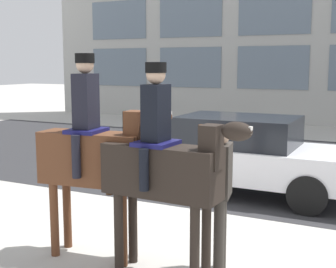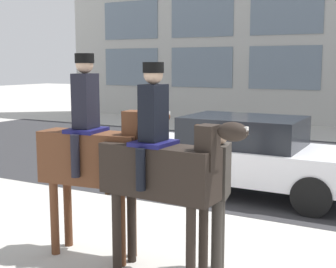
{
  "view_description": "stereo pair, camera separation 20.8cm",
  "coord_description": "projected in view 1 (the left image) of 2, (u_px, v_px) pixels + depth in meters",
  "views": [
    {
      "loc": [
        2.97,
        -6.66,
        2.47
      ],
      "look_at": [
        0.25,
        -1.17,
        1.56
      ],
      "focal_mm": 50.0,
      "sensor_mm": 36.0,
      "label": 1
    },
    {
      "loc": [
        3.16,
        -6.56,
        2.47
      ],
      "look_at": [
        0.25,
        -1.17,
        1.56
      ],
      "focal_mm": 50.0,
      "sensor_mm": 36.0,
      "label": 2
    }
  ],
  "objects": [
    {
      "name": "road_surface",
      "position": [
        264.0,
        163.0,
        11.77
      ],
      "size": [
        25.53,
        8.5,
        0.01
      ],
      "color": "#2D2D30",
      "rests_on": "ground_plane"
    },
    {
      "name": "mounted_horse_companion",
      "position": [
        164.0,
        166.0,
        5.33
      ],
      "size": [
        1.85,
        0.65,
        2.5
      ],
      "rotation": [
        0.0,
        0.0,
        -0.04
      ],
      "color": "black",
      "rests_on": "ground_plane"
    },
    {
      "name": "pedestrian_bystander",
      "position": [
        220.0,
        187.0,
        5.51
      ],
      "size": [
        0.81,
        0.55,
        1.75
      ],
      "rotation": [
        0.0,
        0.0,
        -2.95
      ],
      "color": "#332D28",
      "rests_on": "ground_plane"
    },
    {
      "name": "street_car_near_lane",
      "position": [
        242.0,
        154.0,
        8.94
      ],
      "size": [
        4.36,
        1.79,
        1.49
      ],
      "color": "silver",
      "rests_on": "ground_plane"
    },
    {
      "name": "mounted_horse_lead",
      "position": [
        94.0,
        153.0,
        5.88
      ],
      "size": [
        1.83,
        0.65,
        2.61
      ],
      "rotation": [
        0.0,
        0.0,
        0.12
      ],
      "color": "#59331E",
      "rests_on": "ground_plane"
    },
    {
      "name": "ground_plane",
      "position": [
        187.0,
        218.0,
        7.57
      ],
      "size": [
        80.0,
        80.0,
        0.0
      ],
      "primitive_type": "plane",
      "color": "#B2AFA8"
    }
  ]
}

